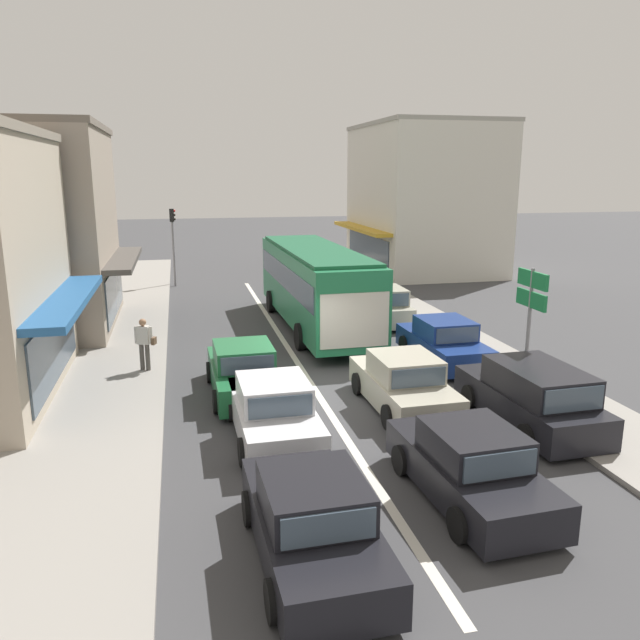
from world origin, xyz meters
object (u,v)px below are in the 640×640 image
object	(u,v)px
directional_road_sign	(531,301)
pedestrian_with_handbag_near	(144,341)
sedan_behind_bus_near	(470,467)
sedan_adjacent_lane_trail	(273,412)
traffic_light_downstreet	(173,234)
sedan_queue_gap_filler	(244,372)
parked_hatchback_kerb_rear	(351,284)
parked_hatchback_kerb_third	(383,307)
city_bus	(315,282)
sedan_queue_far_back	(403,384)
parked_sedan_kerb_second	(443,343)
parked_wagon_kerb_front	(532,397)
sedan_adjacent_lane_lead	(313,523)

from	to	relation	value
directional_road_sign	pedestrian_with_handbag_near	xyz separation A→B (m)	(-10.40, 4.29, -1.64)
sedan_behind_bus_near	sedan_adjacent_lane_trail	distance (m)	4.82
sedan_behind_bus_near	traffic_light_downstreet	distance (m)	25.40
sedan_queue_gap_filler	parked_hatchback_kerb_rear	size ratio (longest dim) A/B	1.13
parked_hatchback_kerb_third	pedestrian_with_handbag_near	size ratio (longest dim) A/B	2.30
city_bus	parked_hatchback_kerb_rear	world-z (taller)	city_bus
sedan_queue_far_back	parked_hatchback_kerb_third	size ratio (longest dim) A/B	1.13
parked_hatchback_kerb_rear	traffic_light_downstreet	xyz separation A→B (m)	(-8.50, 5.29, 2.15)
sedan_queue_gap_filler	parked_sedan_kerb_second	distance (m)	6.89
sedan_adjacent_lane_trail	parked_hatchback_kerb_third	world-z (taller)	parked_hatchback_kerb_third
sedan_queue_far_back	parked_sedan_kerb_second	world-z (taller)	same
parked_wagon_kerb_front	sedan_behind_bus_near	bearing A→B (deg)	-136.07
parked_wagon_kerb_front	parked_hatchback_kerb_rear	xyz separation A→B (m)	(-0.02, 16.47, -0.04)
sedan_queue_gap_filler	city_bus	bearing A→B (deg)	63.06
city_bus	pedestrian_with_handbag_near	xyz separation A→B (m)	(-6.37, -4.63, -0.81)
sedan_adjacent_lane_lead	sedan_behind_bus_near	distance (m)	3.54
sedan_queue_far_back	sedan_adjacent_lane_trail	distance (m)	3.82
pedestrian_with_handbag_near	sedan_queue_far_back	bearing A→B (deg)	-33.17
parked_wagon_kerb_front	pedestrian_with_handbag_near	xyz separation A→B (m)	(-9.42, 6.22, 0.32)
parked_sedan_kerb_second	pedestrian_with_handbag_near	distance (m)	9.51
city_bus	sedan_behind_bus_near	world-z (taller)	city_bus
sedan_queue_far_back	pedestrian_with_handbag_near	xyz separation A→B (m)	(-6.77, 4.42, 0.40)
sedan_queue_far_back	sedan_adjacent_lane_lead	size ratio (longest dim) A/B	1.00
traffic_light_downstreet	parked_hatchback_kerb_third	bearing A→B (deg)	-52.28
parked_hatchback_kerb_rear	sedan_adjacent_lane_lead	bearing A→B (deg)	-107.14
parked_hatchback_kerb_rear	traffic_light_downstreet	bearing A→B (deg)	148.12
city_bus	parked_hatchback_kerb_third	size ratio (longest dim) A/B	2.91
sedan_adjacent_lane_lead	pedestrian_with_handbag_near	bearing A→B (deg)	106.24
city_bus	sedan_queue_gap_filler	bearing A→B (deg)	-116.94
sedan_adjacent_lane_lead	sedan_adjacent_lane_trail	world-z (taller)	same
city_bus	parked_sedan_kerb_second	world-z (taller)	city_bus
sedan_queue_far_back	parked_hatchback_kerb_rear	world-z (taller)	parked_hatchback_kerb_rear
traffic_light_downstreet	parked_wagon_kerb_front	bearing A→B (deg)	-68.62
sedan_adjacent_lane_lead	traffic_light_downstreet	distance (m)	26.12
parked_wagon_kerb_front	parked_sedan_kerb_second	distance (m)	5.38
sedan_queue_far_back	sedan_behind_bus_near	size ratio (longest dim) A/B	0.99
city_bus	sedan_queue_far_back	distance (m)	9.14
sedan_behind_bus_near	parked_wagon_kerb_front	distance (m)	4.27
city_bus	directional_road_sign	bearing A→B (deg)	-65.65
traffic_light_downstreet	sedan_behind_bus_near	bearing A→B (deg)	-77.58
sedan_adjacent_lane_trail	directional_road_sign	size ratio (longest dim) A/B	1.17
sedan_adjacent_lane_trail	pedestrian_with_handbag_near	world-z (taller)	pedestrian_with_handbag_near
sedan_queue_gap_filler	sedan_behind_bus_near	xyz separation A→B (m)	(3.58, -6.73, 0.00)
sedan_queue_far_back	directional_road_sign	xyz separation A→B (m)	(3.64, 0.13, 2.04)
parked_wagon_kerb_front	pedestrian_with_handbag_near	distance (m)	11.30
traffic_light_downstreet	directional_road_sign	xyz separation A→B (m)	(9.50, -19.82, -0.15)
pedestrian_with_handbag_near	traffic_light_downstreet	bearing A→B (deg)	86.67
parked_hatchback_kerb_rear	sedan_queue_gap_filler	bearing A→B (deg)	-117.58
parked_wagon_kerb_front	parked_hatchback_kerb_rear	bearing A→B (deg)	90.07
pedestrian_with_handbag_near	sedan_queue_gap_filler	bearing A→B (deg)	-41.62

